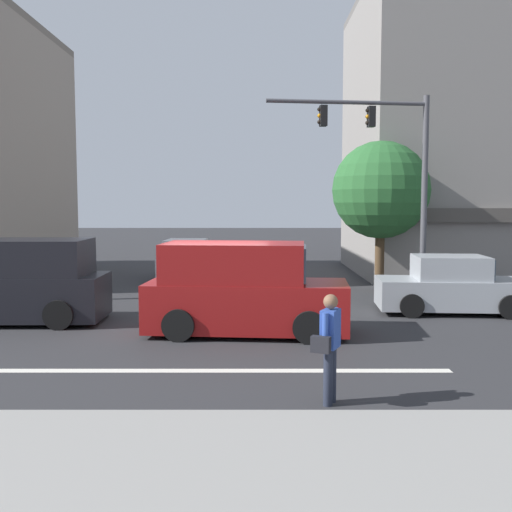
{
  "coord_description": "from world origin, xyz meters",
  "views": [
    {
      "loc": [
        0.97,
        -14.07,
        3.01
      ],
      "look_at": [
        0.94,
        2.0,
        1.6
      ],
      "focal_mm": 42.0,
      "sensor_mm": 36.0,
      "label": 1
    }
  ],
  "objects_px": {
    "van_crossing_center": "(244,291)",
    "sedan_waiting_far": "(454,287)",
    "traffic_light_mast": "(395,164)",
    "sedan_crossing_rightbound": "(188,261)",
    "street_tree": "(382,190)",
    "van_crossing_leftbound": "(18,283)",
    "pedestrian_foreground_with_bag": "(331,342)"
  },
  "relations": [
    {
      "from": "street_tree",
      "to": "sedan_waiting_far",
      "type": "xyz_separation_m",
      "value": [
        1.17,
        -4.12,
        -2.75
      ]
    },
    {
      "from": "traffic_light_mast",
      "to": "van_crossing_center",
      "type": "bearing_deg",
      "value": -136.11
    },
    {
      "from": "sedan_crossing_rightbound",
      "to": "pedestrian_foreground_with_bag",
      "type": "bearing_deg",
      "value": -75.58
    },
    {
      "from": "sedan_crossing_rightbound",
      "to": "van_crossing_center",
      "type": "distance_m",
      "value": 10.47
    },
    {
      "from": "van_crossing_leftbound",
      "to": "pedestrian_foreground_with_bag",
      "type": "relative_size",
      "value": 2.77
    },
    {
      "from": "street_tree",
      "to": "van_crossing_center",
      "type": "distance_m",
      "value": 8.53
    },
    {
      "from": "van_crossing_leftbound",
      "to": "sedan_waiting_far",
      "type": "height_order",
      "value": "van_crossing_leftbound"
    },
    {
      "from": "traffic_light_mast",
      "to": "pedestrian_foreground_with_bag",
      "type": "bearing_deg",
      "value": -108.09
    },
    {
      "from": "traffic_light_mast",
      "to": "sedan_waiting_far",
      "type": "xyz_separation_m",
      "value": [
        1.34,
        -1.55,
        -3.46
      ]
    },
    {
      "from": "sedan_waiting_far",
      "to": "van_crossing_center",
      "type": "bearing_deg",
      "value": -155.06
    },
    {
      "from": "sedan_crossing_rightbound",
      "to": "pedestrian_foreground_with_bag",
      "type": "distance_m",
      "value": 15.58
    },
    {
      "from": "traffic_light_mast",
      "to": "sedan_crossing_rightbound",
      "type": "xyz_separation_m",
      "value": [
        -6.86,
        5.95,
        -3.46
      ]
    },
    {
      "from": "van_crossing_center",
      "to": "pedestrian_foreground_with_bag",
      "type": "relative_size",
      "value": 2.83
    },
    {
      "from": "traffic_light_mast",
      "to": "van_crossing_center",
      "type": "xyz_separation_m",
      "value": [
        -4.38,
        -4.22,
        -3.17
      ]
    },
    {
      "from": "sedan_waiting_far",
      "to": "pedestrian_foreground_with_bag",
      "type": "bearing_deg",
      "value": -119.7
    },
    {
      "from": "street_tree",
      "to": "van_crossing_center",
      "type": "xyz_separation_m",
      "value": [
        -4.55,
        -6.78,
        -2.45
      ]
    },
    {
      "from": "street_tree",
      "to": "sedan_waiting_far",
      "type": "relative_size",
      "value": 1.22
    },
    {
      "from": "street_tree",
      "to": "van_crossing_leftbound",
      "type": "distance_m",
      "value": 11.93
    },
    {
      "from": "traffic_light_mast",
      "to": "van_crossing_center",
      "type": "height_order",
      "value": "traffic_light_mast"
    },
    {
      "from": "street_tree",
      "to": "van_crossing_leftbound",
      "type": "bearing_deg",
      "value": -152.08
    },
    {
      "from": "sedan_crossing_rightbound",
      "to": "van_crossing_center",
      "type": "height_order",
      "value": "van_crossing_center"
    },
    {
      "from": "street_tree",
      "to": "van_crossing_center",
      "type": "height_order",
      "value": "street_tree"
    },
    {
      "from": "sedan_crossing_rightbound",
      "to": "sedan_waiting_far",
      "type": "bearing_deg",
      "value": -42.46
    },
    {
      "from": "traffic_light_mast",
      "to": "van_crossing_leftbound",
      "type": "relative_size",
      "value": 1.34
    },
    {
      "from": "sedan_crossing_rightbound",
      "to": "pedestrian_foreground_with_bag",
      "type": "height_order",
      "value": "pedestrian_foreground_with_bag"
    },
    {
      "from": "sedan_crossing_rightbound",
      "to": "van_crossing_leftbound",
      "type": "height_order",
      "value": "van_crossing_leftbound"
    },
    {
      "from": "street_tree",
      "to": "van_crossing_leftbound",
      "type": "relative_size",
      "value": 1.11
    },
    {
      "from": "traffic_light_mast",
      "to": "sedan_waiting_far",
      "type": "distance_m",
      "value": 4.03
    },
    {
      "from": "van_crossing_center",
      "to": "sedan_waiting_far",
      "type": "bearing_deg",
      "value": 24.94
    },
    {
      "from": "sedan_crossing_rightbound",
      "to": "van_crossing_leftbound",
      "type": "distance_m",
      "value": 9.45
    },
    {
      "from": "street_tree",
      "to": "van_crossing_center",
      "type": "relative_size",
      "value": 1.08
    },
    {
      "from": "traffic_light_mast",
      "to": "pedestrian_foreground_with_bag",
      "type": "xyz_separation_m",
      "value": [
        -2.98,
        -9.14,
        -3.22
      ]
    }
  ]
}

